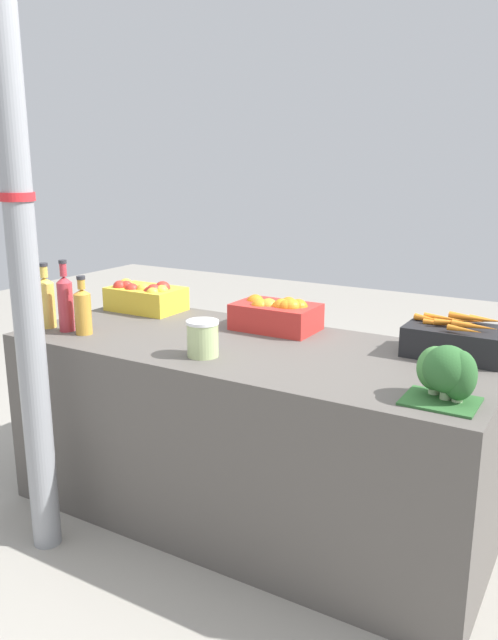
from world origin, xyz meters
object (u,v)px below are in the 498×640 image
object	(u,v)px
support_pole	(18,200)
pickle_jar	(203,338)
carrot_crate	(456,340)
apple_crate	(146,296)
juice_bottle_golden	(46,301)
broccoli_pile	(447,372)
juice_bottle_amber	(83,310)
juice_bottle_ruby	(65,302)
orange_crate	(276,314)

from	to	relation	value
support_pole	pickle_jar	xyz separation A→B (m)	(0.51, 0.37, -0.51)
support_pole	carrot_crate	bearing A→B (deg)	32.64
apple_crate	juice_bottle_golden	distance (m)	0.50
apple_crate	broccoli_pile	world-z (taller)	broccoli_pile
pickle_jar	juice_bottle_amber	bearing A→B (deg)	179.96
apple_crate	juice_bottle_ruby	world-z (taller)	juice_bottle_ruby
support_pole	juice_bottle_amber	xyz separation A→B (m)	(-0.10, 0.37, -0.48)
broccoli_pile	juice_bottle_golden	xyz separation A→B (m)	(-1.73, -0.01, 0.03)
support_pole	broccoli_pile	bearing A→B (deg)	14.85
apple_crate	juice_bottle_ruby	xyz separation A→B (m)	(-0.05, -0.47, 0.06)
support_pole	juice_bottle_ruby	bearing A→B (deg)	118.95
apple_crate	orange_crate	world-z (taller)	apple_crate
orange_crate	juice_bottle_amber	size ratio (longest dim) A/B	1.42
pickle_jar	support_pole	bearing A→B (deg)	-144.42
juice_bottle_golden	juice_bottle_amber	distance (m)	0.22
carrot_crate	juice_bottle_golden	size ratio (longest dim) A/B	1.24
pickle_jar	juice_bottle_ruby	bearing A→B (deg)	179.97
orange_crate	juice_bottle_amber	xyz separation A→B (m)	(-0.67, -0.48, 0.03)
orange_crate	carrot_crate	size ratio (longest dim) A/B	1.00
juice_bottle_ruby	pickle_jar	world-z (taller)	juice_bottle_ruby
juice_bottle_golden	juice_bottle_amber	world-z (taller)	juice_bottle_golden
support_pole	carrot_crate	world-z (taller)	support_pole
apple_crate	juice_bottle_ruby	size ratio (longest dim) A/B	1.15
apple_crate	broccoli_pile	distance (m)	1.63
apple_crate	carrot_crate	world-z (taller)	carrot_crate
support_pole	apple_crate	distance (m)	0.99
support_pole	carrot_crate	xyz separation A→B (m)	(1.32, 0.85, -0.52)
support_pole	apple_crate	xyz separation A→B (m)	(-0.16, 0.84, -0.51)
support_pole	orange_crate	distance (m)	1.14
juice_bottle_golden	broccoli_pile	bearing A→B (deg)	0.21
support_pole	juice_bottle_ruby	size ratio (longest dim) A/B	8.68
broccoli_pile	juice_bottle_golden	distance (m)	1.73
carrot_crate	pickle_jar	size ratio (longest dim) A/B	2.59
support_pole	juice_bottle_ruby	xyz separation A→B (m)	(-0.20, 0.37, -0.45)
carrot_crate	orange_crate	bearing A→B (deg)	-179.64
broccoli_pile	juice_bottle_golden	size ratio (longest dim) A/B	0.77
orange_crate	broccoli_pile	bearing A→B (deg)	-29.34
carrot_crate	pickle_jar	world-z (taller)	carrot_crate
broccoli_pile	juice_bottle_ruby	bearing A→B (deg)	-179.77
support_pole	juice_bottle_golden	bearing A→B (deg)	131.51
juice_bottle_golden	orange_crate	bearing A→B (deg)	28.18
orange_crate	carrot_crate	world-z (taller)	carrot_crate
carrot_crate	broccoli_pile	size ratio (longest dim) A/B	1.61
juice_bottle_amber	support_pole	bearing A→B (deg)	-74.43
juice_bottle_ruby	support_pole	bearing A→B (deg)	-61.05
juice_bottle_golden	pickle_jar	xyz separation A→B (m)	(0.84, -0.00, -0.05)
orange_crate	carrot_crate	distance (m)	0.76
support_pole	pickle_jar	distance (m)	0.81
orange_crate	juice_bottle_amber	distance (m)	0.82
broccoli_pile	juice_bottle_amber	size ratio (longest dim) A/B	0.88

